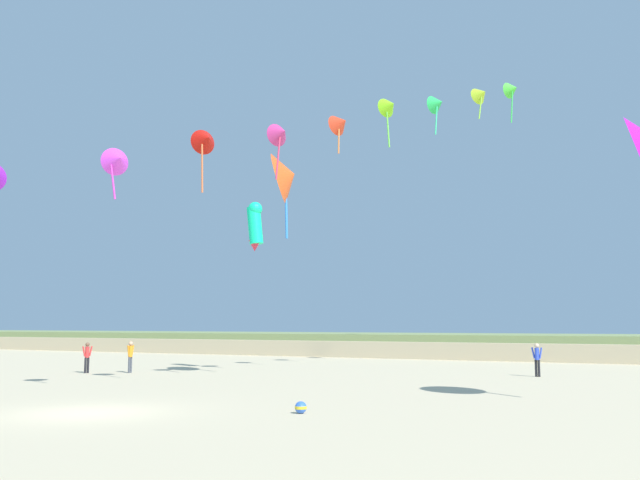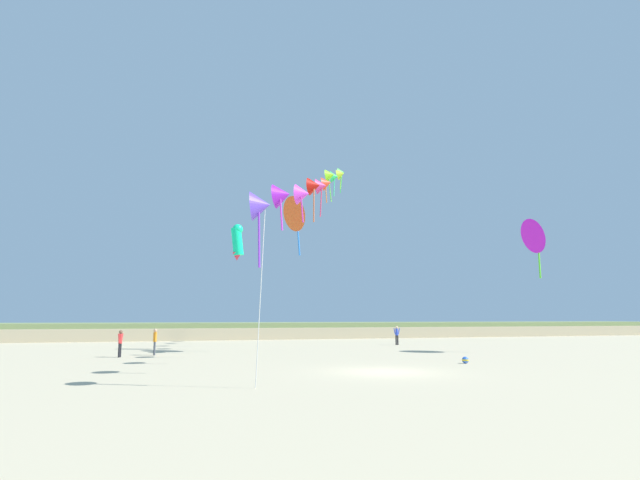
{
  "view_description": "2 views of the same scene",
  "coord_description": "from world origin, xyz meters",
  "px_view_note": "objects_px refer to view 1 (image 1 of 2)",
  "views": [
    {
      "loc": [
        15.41,
        -15.71,
        2.68
      ],
      "look_at": [
        0.98,
        13.96,
        6.76
      ],
      "focal_mm": 38.0,
      "sensor_mm": 36.0,
      "label": 1
    },
    {
      "loc": [
        -9.27,
        -21.34,
        2.43
      ],
      "look_at": [
        0.58,
        12.42,
        7.9
      ],
      "focal_mm": 28.0,
      "sensor_mm": 36.0,
      "label": 2
    }
  ],
  "objects_px": {
    "person_near_right": "(130,355)",
    "person_mid_center": "(537,357)",
    "large_kite_mid_trail": "(255,224)",
    "person_near_left": "(87,355)",
    "beach_ball": "(301,407)",
    "large_kite_high_solo": "(286,177)"
  },
  "relations": [
    {
      "from": "large_kite_high_solo",
      "to": "person_mid_center",
      "type": "bearing_deg",
      "value": 32.2
    },
    {
      "from": "person_near_right",
      "to": "large_kite_high_solo",
      "type": "relative_size",
      "value": 0.37
    },
    {
      "from": "beach_ball",
      "to": "person_mid_center",
      "type": "bearing_deg",
      "value": 76.45
    },
    {
      "from": "large_kite_high_solo",
      "to": "beach_ball",
      "type": "distance_m",
      "value": 16.1
    },
    {
      "from": "person_near_left",
      "to": "beach_ball",
      "type": "relative_size",
      "value": 4.58
    },
    {
      "from": "person_near_right",
      "to": "person_mid_center",
      "type": "height_order",
      "value": "person_near_right"
    },
    {
      "from": "person_near_right",
      "to": "large_kite_mid_trail",
      "type": "xyz_separation_m",
      "value": [
        5.61,
        3.68,
        7.35
      ]
    },
    {
      "from": "large_kite_mid_trail",
      "to": "large_kite_high_solo",
      "type": "height_order",
      "value": "large_kite_high_solo"
    },
    {
      "from": "person_near_right",
      "to": "large_kite_high_solo",
      "type": "xyz_separation_m",
      "value": [
        9.62,
        0.12,
        9.05
      ]
    },
    {
      "from": "person_near_right",
      "to": "beach_ball",
      "type": "xyz_separation_m",
      "value": [
        16.17,
        -10.8,
        -0.81
      ]
    },
    {
      "from": "person_near_right",
      "to": "person_mid_center",
      "type": "xyz_separation_m",
      "value": [
        20.45,
        6.94,
        -0.01
      ]
    },
    {
      "from": "person_mid_center",
      "to": "large_kite_high_solo",
      "type": "height_order",
      "value": "large_kite_high_solo"
    },
    {
      "from": "person_near_right",
      "to": "beach_ball",
      "type": "distance_m",
      "value": 19.46
    },
    {
      "from": "person_mid_center",
      "to": "large_kite_high_solo",
      "type": "xyz_separation_m",
      "value": [
        -10.83,
        -6.82,
        9.06
      ]
    },
    {
      "from": "large_kite_mid_trail",
      "to": "beach_ball",
      "type": "relative_size",
      "value": 7.9
    },
    {
      "from": "beach_ball",
      "to": "person_near_left",
      "type": "bearing_deg",
      "value": 152.08
    },
    {
      "from": "person_mid_center",
      "to": "beach_ball",
      "type": "distance_m",
      "value": 18.26
    },
    {
      "from": "person_near_left",
      "to": "person_mid_center",
      "type": "relative_size",
      "value": 0.99
    },
    {
      "from": "beach_ball",
      "to": "large_kite_high_solo",
      "type": "bearing_deg",
      "value": 120.96
    },
    {
      "from": "large_kite_mid_trail",
      "to": "beach_ball",
      "type": "xyz_separation_m",
      "value": [
        10.56,
        -14.48,
        -8.15
      ]
    },
    {
      "from": "large_kite_high_solo",
      "to": "beach_ball",
      "type": "xyz_separation_m",
      "value": [
        6.55,
        -10.92,
        -9.85
      ]
    },
    {
      "from": "person_mid_center",
      "to": "large_kite_mid_trail",
      "type": "xyz_separation_m",
      "value": [
        -14.83,
        -3.26,
        7.36
      ]
    }
  ]
}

